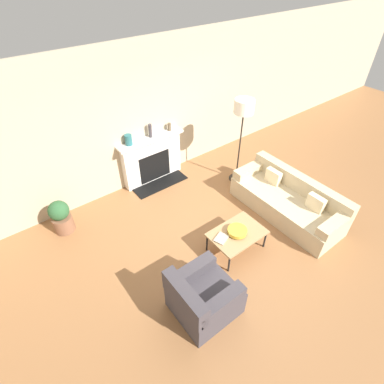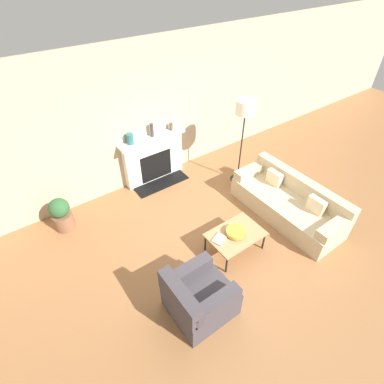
# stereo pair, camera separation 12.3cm
# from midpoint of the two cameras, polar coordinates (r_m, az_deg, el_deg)

# --- Properties ---
(ground_plane) EXTENTS (18.00, 18.00, 0.00)m
(ground_plane) POSITION_cam_midpoint_polar(r_m,az_deg,el_deg) (5.53, 7.83, -8.76)
(ground_plane) COLOR #99663D
(wall_back) EXTENTS (18.00, 0.06, 2.90)m
(wall_back) POSITION_cam_midpoint_polar(r_m,az_deg,el_deg) (6.31, -7.72, 14.58)
(wall_back) COLOR #BCAD8E
(wall_back) RESTS_ON ground_plane
(fireplace) EXTENTS (1.47, 0.59, 1.05)m
(fireplace) POSITION_cam_midpoint_polar(r_m,az_deg,el_deg) (6.56, -8.10, 6.15)
(fireplace) COLOR silver
(fireplace) RESTS_ON ground_plane
(couch) EXTENTS (0.88, 2.19, 0.73)m
(couch) POSITION_cam_midpoint_polar(r_m,az_deg,el_deg) (6.05, 17.24, -1.66)
(couch) COLOR #CCB78E
(couch) RESTS_ON ground_plane
(armchair_near) EXTENTS (0.86, 0.80, 0.82)m
(armchair_near) POSITION_cam_midpoint_polar(r_m,az_deg,el_deg) (4.42, 1.20, -19.49)
(armchair_near) COLOR #423D42
(armchair_near) RESTS_ON ground_plane
(coffee_table) EXTENTS (0.92, 0.63, 0.39)m
(coffee_table) POSITION_cam_midpoint_polar(r_m,az_deg,el_deg) (5.11, 7.89, -7.94)
(coffee_table) COLOR tan
(coffee_table) RESTS_ON ground_plane
(bowl) EXTENTS (0.33, 0.33, 0.09)m
(bowl) POSITION_cam_midpoint_polar(r_m,az_deg,el_deg) (5.04, 7.92, -7.36)
(bowl) COLOR gold
(bowl) RESTS_ON coffee_table
(book) EXTENTS (0.28, 0.24, 0.02)m
(book) POSITION_cam_midpoint_polar(r_m,az_deg,el_deg) (4.96, 4.87, -8.82)
(book) COLOR #B2A893
(book) RESTS_ON coffee_table
(floor_lamp) EXTENTS (0.40, 0.40, 1.86)m
(floor_lamp) POSITION_cam_midpoint_polar(r_m,az_deg,el_deg) (6.03, 9.20, 14.63)
(floor_lamp) COLOR black
(floor_lamp) RESTS_ON ground_plane
(mantel_vase_left) EXTENTS (0.14, 0.14, 0.21)m
(mantel_vase_left) POSITION_cam_midpoint_polar(r_m,az_deg,el_deg) (6.07, -12.58, 9.67)
(mantel_vase_left) COLOR #28666B
(mantel_vase_left) RESTS_ON fireplace
(mantel_vase_center_left) EXTENTS (0.07, 0.07, 0.28)m
(mantel_vase_center_left) POSITION_cam_midpoint_polar(r_m,az_deg,el_deg) (6.24, -8.54, 11.46)
(mantel_vase_center_left) COLOR #3D383D
(mantel_vase_center_left) RESTS_ON fireplace
(mantel_vase_center_right) EXTENTS (0.08, 0.08, 0.16)m
(mantel_vase_center_right) POSITION_cam_midpoint_polar(r_m,az_deg,el_deg) (6.47, -4.91, 12.25)
(mantel_vase_center_right) COLOR brown
(mantel_vase_center_right) RESTS_ON fireplace
(potted_plant) EXTENTS (0.36, 0.36, 0.66)m
(potted_plant) POSITION_cam_midpoint_polar(r_m,az_deg,el_deg) (5.91, -24.25, -4.30)
(potted_plant) COLOR brown
(potted_plant) RESTS_ON ground_plane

